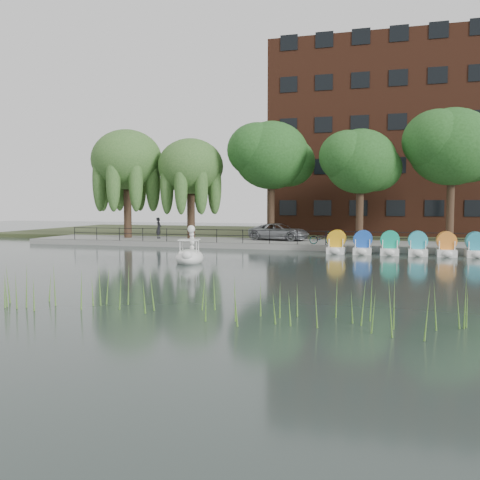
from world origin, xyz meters
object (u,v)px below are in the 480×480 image
at_px(minivan, 279,231).
at_px(pedestrian, 159,226).
at_px(bicycle, 322,237).
at_px(swan_boat, 190,255).

height_order(minivan, pedestrian, pedestrian).
bearing_deg(minivan, bicycle, -120.24).
height_order(bicycle, swan_boat, swan_boat).
bearing_deg(bicycle, swan_boat, 146.66).
distance_m(bicycle, pedestrian, 13.91).
distance_m(minivan, pedestrian, 9.98).
xyz_separation_m(minivan, bicycle, (3.74, -3.15, -0.25)).
bearing_deg(swan_boat, minivan, 66.52).
relative_size(pedestrian, swan_boat, 0.73).
distance_m(bicycle, swan_boat, 11.82).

